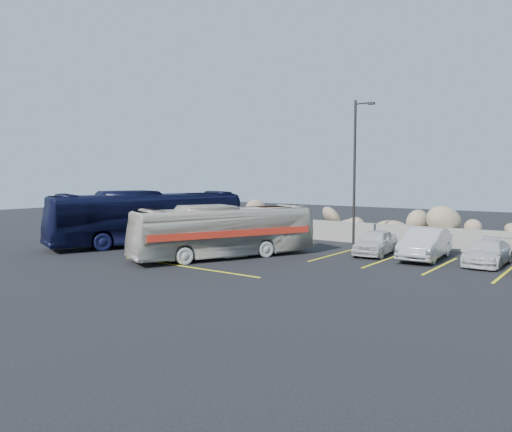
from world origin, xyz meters
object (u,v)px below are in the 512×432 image
Objects in this scene: tour_coach at (148,218)px; car_b at (425,244)px; car_c at (488,253)px; vintage_bus at (224,231)px; car_a at (376,242)px; lamppost at (355,170)px.

tour_coach is 2.51× the size of car_b.
vintage_bus is at bearing -151.93° from car_c.
car_b is at bearing 37.36° from tour_coach.
car_c is (5.22, 0.23, -0.08)m from car_a.
car_a is at bearing -176.25° from car_c.
car_b is at bearing -14.30° from lamppost.
vintage_bus is 12.12m from car_c.
car_c is at bearing -0.58° from car_b.
vintage_bus is 7.67m from car_a.
car_c is at bearing 35.24° from tour_coach.
lamppost reaches higher than vintage_bus.
car_b is 1.17× the size of car_c.
tour_coach reaches higher than vintage_bus.
tour_coach is 15.30m from car_b.
lamppost is at bearing 140.50° from car_a.
lamppost reaches higher than tour_coach.
lamppost is 5.59m from car_b.
tour_coach is at bearing -152.48° from lamppost.
tour_coach reaches higher than car_a.
car_a is at bearing -34.08° from lamppost.
lamppost is 0.87× the size of vintage_bus.
vintage_bus is 9.65m from car_b.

